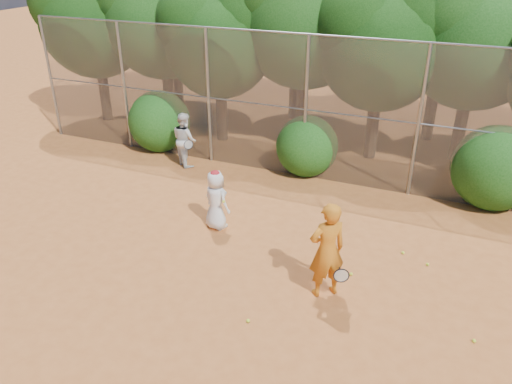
% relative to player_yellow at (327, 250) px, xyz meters
% --- Properties ---
extents(ground, '(80.00, 80.00, 0.00)m').
position_rel_player_yellow_xyz_m(ground, '(-1.08, -0.99, -0.99)').
color(ground, '#A45625').
rests_on(ground, ground).
extents(fence_back, '(20.05, 0.09, 4.03)m').
position_rel_player_yellow_xyz_m(fence_back, '(-1.20, 5.01, 1.06)').
color(fence_back, gray).
rests_on(fence_back, ground).
extents(tree_0, '(4.38, 3.81, 6.00)m').
position_rel_player_yellow_xyz_m(tree_0, '(-10.52, 7.04, 2.94)').
color(tree_0, black).
rests_on(tree_0, ground).
extents(tree_1, '(4.64, 4.03, 6.35)m').
position_rel_player_yellow_xyz_m(tree_1, '(-8.02, 7.55, 3.17)').
color(tree_1, black).
rests_on(tree_1, ground).
extents(tree_2, '(3.99, 3.47, 5.47)m').
position_rel_player_yellow_xyz_m(tree_2, '(-5.53, 6.84, 2.59)').
color(tree_2, black).
rests_on(tree_2, ground).
extents(tree_3, '(4.89, 4.26, 6.70)m').
position_rel_player_yellow_xyz_m(tree_3, '(-3.01, 7.85, 3.41)').
color(tree_3, black).
rests_on(tree_3, ground).
extents(tree_4, '(4.19, 3.64, 5.73)m').
position_rel_player_yellow_xyz_m(tree_4, '(-0.52, 7.24, 2.77)').
color(tree_4, black).
rests_on(tree_4, ground).
extents(tree_5, '(4.51, 3.92, 6.17)m').
position_rel_player_yellow_xyz_m(tree_5, '(1.98, 8.05, 3.06)').
color(tree_5, black).
rests_on(tree_5, ground).
extents(tree_11, '(4.64, 4.03, 6.35)m').
position_rel_player_yellow_xyz_m(tree_11, '(0.98, 9.65, 3.17)').
color(tree_11, black).
rests_on(tree_11, ground).
extents(bush_0, '(2.00, 2.00, 2.00)m').
position_rel_player_yellow_xyz_m(bush_0, '(-7.08, 5.31, 0.01)').
color(bush_0, '#154611').
rests_on(bush_0, ground).
extents(bush_1, '(1.80, 1.80, 1.80)m').
position_rel_player_yellow_xyz_m(bush_1, '(-2.08, 5.31, -0.09)').
color(bush_1, '#154611').
rests_on(bush_1, ground).
extents(bush_2, '(2.20, 2.20, 2.20)m').
position_rel_player_yellow_xyz_m(bush_2, '(2.92, 5.31, 0.11)').
color(bush_2, '#154611').
rests_on(bush_2, ground).
extents(player_yellow, '(0.93, 0.83, 1.98)m').
position_rel_player_yellow_xyz_m(player_yellow, '(0.00, 0.00, 0.00)').
color(player_yellow, '#C36C16').
rests_on(player_yellow, ground).
extents(player_teen, '(0.83, 0.68, 1.48)m').
position_rel_player_yellow_xyz_m(player_teen, '(-3.06, 1.43, -0.25)').
color(player_teen, silver).
rests_on(player_teen, ground).
extents(player_white, '(1.01, 0.96, 1.64)m').
position_rel_player_yellow_xyz_m(player_white, '(-5.62, 4.40, -0.17)').
color(player_white, silver).
rests_on(player_white, ground).
extents(ball_0, '(0.07, 0.07, 0.07)m').
position_rel_player_yellow_xyz_m(ball_0, '(0.36, 0.77, -0.96)').
color(ball_0, '#B7D526').
rests_on(ball_0, ground).
extents(ball_1, '(0.07, 0.07, 0.07)m').
position_rel_player_yellow_xyz_m(ball_1, '(1.77, 1.73, -0.96)').
color(ball_1, '#B7D526').
rests_on(ball_1, ground).
extents(ball_3, '(0.07, 0.07, 0.07)m').
position_rel_player_yellow_xyz_m(ball_3, '(2.74, -0.30, -0.96)').
color(ball_3, '#B7D526').
rests_on(ball_3, ground).
extents(ball_4, '(0.07, 0.07, 0.07)m').
position_rel_player_yellow_xyz_m(ball_4, '(-1.03, -1.34, -0.96)').
color(ball_4, '#B7D526').
rests_on(ball_4, ground).
extents(ball_5, '(0.07, 0.07, 0.07)m').
position_rel_player_yellow_xyz_m(ball_5, '(1.22, 1.98, -0.96)').
color(ball_5, '#B7D526').
rests_on(ball_5, ground).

